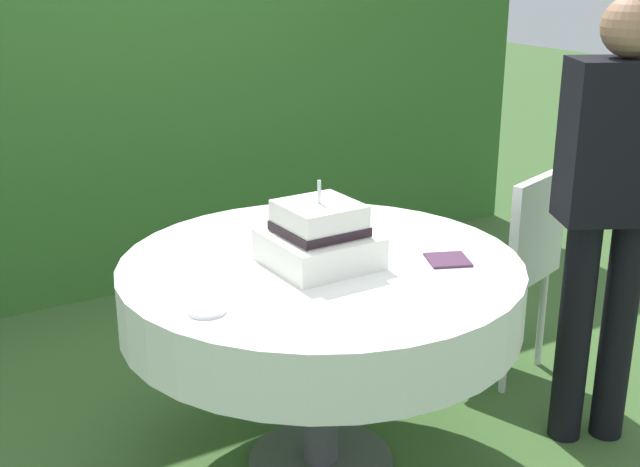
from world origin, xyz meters
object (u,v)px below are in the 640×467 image
Objects in this scene: serving_plate_near at (207,310)px; standing_person at (612,198)px; cake_table at (321,292)px; serving_plate_far at (293,213)px; napkin_stack at (448,260)px; wedding_cake at (320,236)px; garden_chair at (512,254)px.

serving_plate_near is 1.45m from standing_person.
cake_table is 11.35× the size of serving_plate_far.
serving_plate_far reaches higher than napkin_stack.
wedding_cake is 0.50m from serving_plate_near.
standing_person reaches higher than garden_chair.
cake_table is 0.53m from serving_plate_far.
napkin_stack is at bearing -150.26° from garden_chair.
serving_plate_far is at bearing 45.45° from serving_plate_near.
standing_person reaches higher than cake_table.
standing_person is at bearing -13.57° from napkin_stack.
wedding_cake is 2.81× the size of serving_plate_far.
cake_table is 0.83× the size of standing_person.
cake_table is at bearing 20.02° from serving_plate_near.
wedding_cake is at bearing -109.95° from serving_plate_far.
cake_table is at bearing 159.39° from standing_person.
wedding_cake reaches higher than napkin_stack.
serving_plate_near reaches higher than cake_table.
wedding_cake is at bearing 151.58° from napkin_stack.
cake_table is at bearing 47.14° from wedding_cake.
napkin_stack is (0.19, -0.70, -0.00)m from serving_plate_far.
wedding_cake is 2.90× the size of serving_plate_near.
serving_plate_far is 0.13× the size of garden_chair.
wedding_cake reaches higher than serving_plate_near.
wedding_cake is 0.54m from serving_plate_far.
garden_chair is at bearing 9.95° from wedding_cake.
serving_plate_near is (-0.48, -0.18, 0.12)m from cake_table.
garden_chair is (1.02, 0.17, -0.12)m from cake_table.
serving_plate_far is at bearing 159.67° from garden_chair.
cake_table is 4.03× the size of wedding_cake.
garden_chair is (1.04, 0.18, -0.32)m from wedding_cake.
cake_table is 1.04m from garden_chair.
serving_plate_far is (0.65, 0.66, 0.00)m from serving_plate_near.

